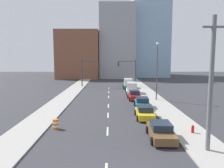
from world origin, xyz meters
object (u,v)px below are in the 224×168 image
at_px(traffic_signal_left, 87,69).
at_px(street_lamp, 157,67).
at_px(traffic_barrel, 56,124).
at_px(sedan_brown, 161,131).
at_px(traffic_signal_right, 130,69).
at_px(fire_hydrant, 193,130).
at_px(sedan_yellow, 145,112).
at_px(box_truck_green, 128,84).
at_px(sedan_red, 134,95).
at_px(sedan_teal, 142,103).
at_px(box_truck_white, 132,88).
at_px(utility_pole_right_near, 211,84).

relative_size(traffic_signal_left, street_lamp, 0.69).
relative_size(traffic_barrel, sedan_brown, 0.21).
bearing_deg(traffic_signal_right, sedan_brown, -90.96).
xyz_separation_m(traffic_barrel, fire_hydrant, (12.72, -1.61, -0.06)).
relative_size(traffic_barrel, sedan_yellow, 0.22).
relative_size(fire_hydrant, box_truck_green, 0.15).
bearing_deg(traffic_signal_left, fire_hydrant, -68.62).
relative_size(fire_hydrant, sedan_red, 0.20).
bearing_deg(sedan_brown, traffic_signal_right, 90.87).
bearing_deg(traffic_signal_left, sedan_red, -59.99).
xyz_separation_m(traffic_signal_left, sedan_yellow, (9.46, -27.59, -3.56)).
xyz_separation_m(sedan_yellow, sedan_red, (0.05, 11.14, 0.07)).
height_order(street_lamp, sedan_red, street_lamp).
height_order(traffic_barrel, sedan_yellow, sedan_yellow).
height_order(sedan_yellow, box_truck_green, box_truck_green).
bearing_deg(traffic_signal_right, sedan_yellow, -91.90).
bearing_deg(sedan_teal, sedan_brown, -87.96).
bearing_deg(traffic_signal_right, traffic_barrel, -107.94).
bearing_deg(box_truck_white, street_lamp, -61.49).
xyz_separation_m(sedan_yellow, sedan_teal, (0.48, 5.18, 0.03)).
distance_m(utility_pole_right_near, sedan_yellow, 10.62).
relative_size(traffic_signal_left, box_truck_white, 1.22).
distance_m(sedan_brown, sedan_red, 17.61).
bearing_deg(box_truck_white, utility_pole_right_near, -80.72).
distance_m(utility_pole_right_near, sedan_brown, 5.84).
bearing_deg(sedan_red, sedan_teal, -87.42).
bearing_deg(sedan_red, box_truck_green, 87.99).
distance_m(fire_hydrant, sedan_yellow, 6.45).
bearing_deg(utility_pole_right_near, fire_hydrant, 85.13).
relative_size(traffic_barrel, sedan_teal, 0.20).
bearing_deg(box_truck_green, traffic_signal_right, 76.11).
relative_size(utility_pole_right_near, sedan_red, 2.29).
xyz_separation_m(fire_hydrant, box_truck_green, (-3.31, 30.27, 0.62)).
relative_size(traffic_barrel, street_lamp, 0.10).
distance_m(sedan_yellow, box_truck_white, 17.47).
bearing_deg(traffic_signal_left, utility_pole_right_near, -71.06).
bearing_deg(fire_hydrant, sedan_yellow, 122.60).
distance_m(utility_pole_right_near, box_truck_green, 34.35).
xyz_separation_m(traffic_signal_right, sedan_brown, (-0.57, -34.06, -3.55)).
distance_m(traffic_barrel, sedan_brown, 9.96).
bearing_deg(street_lamp, traffic_barrel, -131.80).
bearing_deg(traffic_barrel, fire_hydrant, -7.22).
bearing_deg(sedan_brown, fire_hydrant, 20.19).
relative_size(traffic_signal_left, sedan_brown, 1.42).
xyz_separation_m(utility_pole_right_near, street_lamp, (0.40, 19.66, 0.34)).
distance_m(utility_pole_right_near, fire_hydrant, 5.91).
distance_m(street_lamp, sedan_yellow, 12.05).
height_order(traffic_signal_left, street_lamp, street_lamp).
relative_size(traffic_barrel, sedan_red, 0.22).
distance_m(traffic_signal_left, sedan_red, 19.32).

